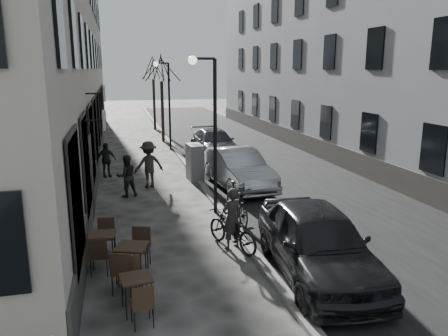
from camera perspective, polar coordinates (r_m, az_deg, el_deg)
name	(u,v)px	position (r m, az deg, el deg)	size (l,w,h in m)	color
ground	(281,304)	(9.43, 7.41, -17.15)	(120.00, 120.00, 0.00)	#312F2D
road	(242,152)	(25.02, 2.38, 2.04)	(7.30, 60.00, 0.00)	black
kerb	(179,154)	(24.25, -5.93, 1.78)	(0.25, 60.00, 0.12)	slate
building_right	(336,9)	(27.36, 14.36, 19.43)	(4.00, 35.00, 16.00)	gray
streetlamp_near	(210,118)	(13.97, -1.87, 6.53)	(0.90, 0.28, 5.09)	black
streetlamp_far	(166,96)	(25.78, -7.56, 9.34)	(0.90, 0.28, 5.09)	black
tree_near	(161,69)	(28.73, -8.21, 12.68)	(2.40, 2.40, 5.70)	black
tree_far	(153,69)	(34.70, -9.26, 12.66)	(2.40, 2.40, 5.70)	black
bistro_set_a	(137,290)	(9.06, -11.35, -15.41)	(0.67, 1.50, 0.87)	#332216
bistro_set_b	(132,259)	(10.28, -11.92, -11.55)	(0.97, 1.70, 0.97)	#332216
bistro_set_c	(103,245)	(11.25, -15.56, -9.70)	(0.70, 1.60, 0.92)	#332216
utility_cabinet	(195,162)	(18.66, -3.83, 0.72)	(0.57, 1.04, 1.57)	slate
bicycle	(232,230)	(11.70, 1.01, -8.10)	(0.68, 1.95, 1.03)	black
cyclist_rider	(232,218)	(11.59, 1.02, -6.60)	(0.61, 0.40, 1.68)	#282523
pedestrian_near	(127,176)	(16.62, -12.61, -1.04)	(0.77, 0.60, 1.59)	black
pedestrian_mid	(149,164)	(17.75, -9.81, 0.45)	(1.22, 0.70, 1.88)	#282723
pedestrian_far	(106,160)	(19.89, -15.18, 1.01)	(0.90, 0.37, 1.53)	black
car_near	(318,242)	(10.36, 12.14, -9.37)	(1.96, 4.87, 1.66)	black
car_mid	(238,169)	(17.52, 1.79, -0.07)	(1.65, 4.73, 1.56)	#9EA1A7
car_far	(214,143)	(24.08, -1.25, 3.32)	(1.97, 4.83, 1.40)	#35363E
moped	(237,203)	(13.65, 1.67, -4.54)	(0.58, 2.05, 1.23)	black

